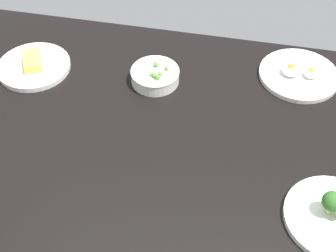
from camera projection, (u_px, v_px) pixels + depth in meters
dining_table at (168, 136)px, 121.39cm from camera, size 150.05×85.94×4.00cm
bowl_peas at (155, 75)px, 131.55cm from camera, size 13.82×13.82×5.13cm
plate_broccoli at (334, 216)px, 101.12cm from camera, size 21.78×21.78×7.72cm
plate_eggs at (299, 74)px, 133.56cm from camera, size 22.73×22.73×5.06cm
plate_cheese at (34, 66)px, 136.06cm from camera, size 21.07×21.07×4.02cm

